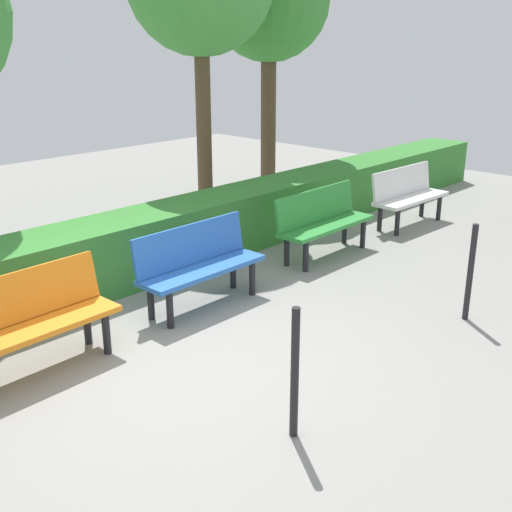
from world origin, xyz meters
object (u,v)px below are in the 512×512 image
bench_white (408,194)px  tree_near (269,1)px  bench_green (323,220)px  bench_blue (198,262)px  bench_orange (24,320)px

bench_white → tree_near: tree_near is taller
bench_green → bench_blue: size_ratio=1.05×
bench_orange → tree_near: 7.40m
bench_orange → bench_blue: bearing=178.9°
bench_orange → bench_green: bearing=179.2°
bench_blue → bench_orange: (1.95, 0.01, 0.00)m
bench_white → bench_orange: bearing=2.2°
bench_blue → tree_near: size_ratio=0.34×
bench_orange → tree_near: (-6.22, -2.88, 2.78)m
bench_white → bench_blue: 4.19m
bench_white → bench_blue: bearing=2.1°
bench_white → tree_near: (-0.08, -2.90, 2.78)m
bench_white → bench_green: 2.01m
bench_green → bench_orange: 4.13m
bench_green → tree_near: size_ratio=0.36×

